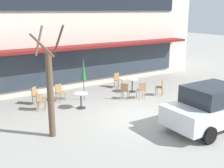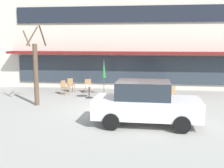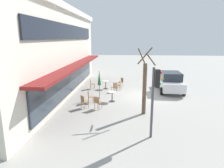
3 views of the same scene
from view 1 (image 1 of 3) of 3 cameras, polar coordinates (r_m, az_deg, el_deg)
The scene contains 14 objects.
ground_plane at distance 12.62m, azimuth 5.69°, elevation -6.71°, with size 80.00×80.00×0.00m, color #9E9B93.
building_facade at distance 20.48m, azimuth -12.18°, elevation 11.50°, with size 18.80×9.10×7.12m.
cafe_table_near_wall at distance 16.26m, azimuth 4.15°, elevation 0.15°, with size 0.70×0.70×0.76m.
cafe_table_streetside at distance 13.58m, azimuth -6.33°, elevation -2.85°, with size 0.70×0.70×0.76m.
patio_umbrella_green_folded at distance 14.52m, azimuth -5.83°, elevation 2.86°, with size 0.28×0.28×2.20m.
cafe_chair_0 at distance 17.20m, azimuth 1.13°, elevation 1.03°, with size 0.44×0.44×0.89m.
cafe_chair_1 at distance 15.04m, azimuth 6.04°, elevation -1.06°, with size 0.49×0.49×0.89m.
cafe_chair_2 at distance 14.88m, azimuth 2.66°, elevation -1.17°, with size 0.56×0.56×0.89m.
cafe_chair_3 at distance 14.82m, azimuth -10.61°, elevation -1.47°, with size 0.49×0.49×0.89m.
cafe_chair_4 at distance 13.68m, azimuth -14.50°, elevation -3.08°, with size 0.53×0.53×0.89m.
cafe_chair_5 at distance 14.59m, azimuth -15.22°, elevation -2.00°, with size 0.56×0.56×0.89m.
cafe_chair_6 at distance 15.78m, azimuth 9.91°, elevation -0.45°, with size 0.55×0.55×0.89m.
parked_sedan at distance 11.91m, azimuth 19.82°, elevation -4.36°, with size 4.23×2.08×1.76m.
street_tree at distance 10.40m, azimuth -12.47°, elevation -1.14°, with size 1.11×1.12×4.13m.
Camera 1 is at (-7.46, -9.08, 4.59)m, focal length 45.00 mm.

